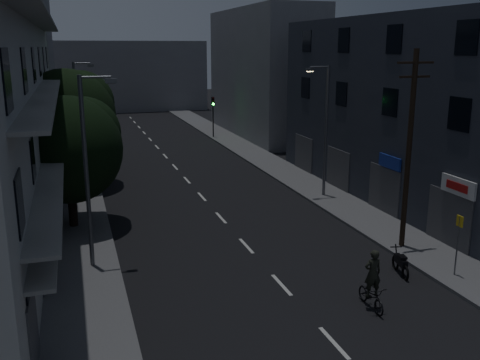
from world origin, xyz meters
TOP-DOWN VIEW (x-y plane):
  - ground at (0.00, 25.00)m, footprint 160.00×160.00m
  - sidewalk_left at (-7.50, 25.00)m, footprint 3.00×90.00m
  - sidewalk_right at (7.50, 25.00)m, footprint 3.00×90.00m
  - lane_markings at (0.00, 31.25)m, footprint 0.15×60.50m
  - building_right at (11.99, 14.00)m, footprint 6.19×28.00m
  - building_far_left at (-12.00, 48.00)m, footprint 6.00×20.00m
  - building_far_right at (12.00, 42.00)m, footprint 6.00×20.00m
  - building_far_end at (0.00, 70.00)m, footprint 24.00×8.00m
  - tree_near at (-7.73, 16.22)m, footprint 5.47×5.47m
  - tree_mid at (-7.70, 24.90)m, footprint 6.29×6.29m
  - tree_far at (-7.35, 33.54)m, footprint 5.85×5.85m
  - traffic_signal_far_right at (6.37, 41.28)m, footprint 0.28×0.37m
  - traffic_signal_far_left at (-6.48, 39.41)m, footprint 0.28×0.37m
  - street_lamp_left_near at (-6.97, 10.49)m, footprint 1.51×0.25m
  - street_lamp_right at (7.19, 17.64)m, footprint 1.51×0.25m
  - street_lamp_left_far at (-6.98, 29.34)m, footprint 1.51×0.25m
  - utility_pole at (6.86, 8.51)m, footprint 1.80×0.24m
  - bus_stop_sign at (6.99, 4.98)m, footprint 0.06×0.35m
  - motorcycle at (5.12, 6.01)m, footprint 0.62×1.73m
  - cyclist at (2.36, 3.72)m, footprint 0.69×1.80m

SIDE VIEW (x-z plane):
  - ground at x=0.00m, z-range 0.00..0.00m
  - lane_markings at x=0.00m, z-range 0.00..0.01m
  - sidewalk_left at x=-7.50m, z-range 0.00..0.15m
  - sidewalk_right at x=7.50m, z-range 0.00..0.15m
  - motorcycle at x=5.12m, z-range -0.12..1.01m
  - cyclist at x=2.36m, z-range -0.37..1.89m
  - bus_stop_sign at x=6.99m, z-range 0.63..3.15m
  - traffic_signal_far_right at x=6.37m, z-range 1.05..5.15m
  - traffic_signal_far_left at x=-6.48m, z-range 1.05..5.15m
  - tree_near at x=-7.73m, z-range 1.00..7.75m
  - street_lamp_left_near at x=-6.97m, z-range 0.60..8.60m
  - street_lamp_right at x=7.19m, z-range 0.60..8.60m
  - street_lamp_left_far at x=-6.98m, z-range 0.60..8.60m
  - tree_far at x=-7.35m, z-range 1.07..8.30m
  - utility_pole at x=6.86m, z-range 0.37..9.37m
  - tree_mid at x=-7.70m, z-range 1.12..8.85m
  - building_far_end at x=0.00m, z-range 0.00..10.00m
  - building_right at x=11.99m, z-range 0.00..11.00m
  - building_far_right at x=12.00m, z-range 0.00..13.00m
  - building_far_left at x=-12.00m, z-range 0.00..16.00m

